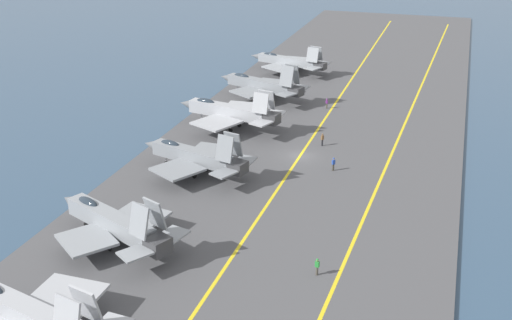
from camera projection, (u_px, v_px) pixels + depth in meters
ground_plane at (300, 159)px, 86.41m from camera, size 2000.00×2000.00×0.00m
carrier_deck at (300, 157)px, 86.33m from camera, size 225.80×41.89×0.40m
deck_stripe_foul_line at (386, 166)px, 83.02m from camera, size 203.10×7.73×0.01m
deck_stripe_centerline at (300, 156)px, 86.25m from camera, size 203.22×0.36×0.01m
parked_jet_nearest at (27, 314)px, 49.76m from camera, size 13.58×17.24×6.64m
parked_jet_second at (113, 222)px, 64.10m from camera, size 12.12×16.39×6.40m
parked_jet_third at (195, 156)px, 80.00m from camera, size 12.62×15.87×6.39m
parked_jet_fourth at (229, 111)px, 95.17m from camera, size 14.18×16.93×6.56m
parked_jet_fifth at (262, 84)px, 108.51m from camera, size 12.18×16.79×6.85m
parked_jet_sixth at (289, 61)px, 125.04m from camera, size 12.26×16.76×5.72m
crew_brown_vest at (322, 139)px, 89.33m from camera, size 0.46×0.43×1.82m
crew_purple_vest at (327, 103)px, 104.67m from camera, size 0.46×0.41×1.69m
crew_blue_vest at (333, 163)px, 81.40m from camera, size 0.45×0.46×1.77m
crew_green_vest at (317, 266)px, 59.21m from camera, size 0.35×0.43×1.75m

